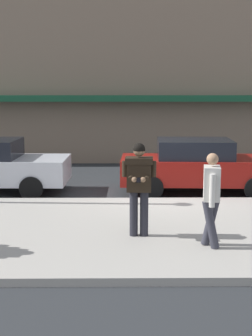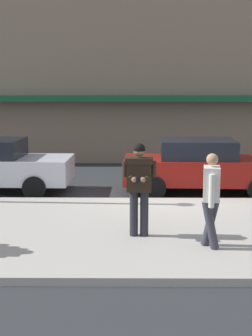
{
  "view_description": "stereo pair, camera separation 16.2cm",
  "coord_description": "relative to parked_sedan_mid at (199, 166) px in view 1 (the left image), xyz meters",
  "views": [
    {
      "loc": [
        -1.04,
        -12.13,
        2.92
      ],
      "look_at": [
        -0.96,
        -3.56,
        1.49
      ],
      "focal_mm": 50.0,
      "sensor_mm": 36.0,
      "label": 1
    },
    {
      "loc": [
        -0.88,
        -12.13,
        2.92
      ],
      "look_at": [
        -0.96,
        -3.56,
        1.49
      ],
      "focal_mm": 50.0,
      "sensor_mm": 36.0,
      "label": 2
    }
  ],
  "objects": [
    {
      "name": "pedestrian_in_light_coat",
      "position": [
        -0.62,
        -5.08,
        0.32
      ],
      "size": [
        0.37,
        0.59,
        1.7
      ],
      "color": "#33333D",
      "rests_on": "sidewalk"
    },
    {
      "name": "storefront_facade",
      "position": [
        -0.17,
        7.48,
        5.43
      ],
      "size": [
        28.0,
        4.7,
        12.46
      ],
      "color": "#84705B",
      "rests_on": "ground"
    },
    {
      "name": "sidewalk",
      "position": [
        -0.17,
        -3.86,
        -0.72
      ],
      "size": [
        32.0,
        5.3,
        0.14
      ],
      "primitive_type": "cube",
      "color": "#A8A399",
      "rests_on": "ground"
    },
    {
      "name": "ground_plane",
      "position": [
        -1.17,
        -1.01,
        -0.79
      ],
      "size": [
        80.0,
        80.0,
        0.0
      ],
      "primitive_type": "plane",
      "color": "#2B2D30"
    },
    {
      "name": "man_texting_on_phone",
      "position": [
        -1.88,
        -4.44,
        0.46
      ],
      "size": [
        0.65,
        0.6,
        1.81
      ],
      "color": "#23232B",
      "rests_on": "sidewalk"
    },
    {
      "name": "parked_sedan_mid",
      "position": [
        0.0,
        0.0,
        0.0
      ],
      "size": [
        4.58,
        2.1,
        1.54
      ],
      "color": "maroon",
      "rests_on": "ground"
    },
    {
      "name": "curb_paint_line",
      "position": [
        -0.17,
        -0.96,
        -0.79
      ],
      "size": [
        28.0,
        0.12,
        0.01
      ],
      "primitive_type": "cube",
      "color": "silver",
      "rests_on": "ground"
    }
  ]
}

